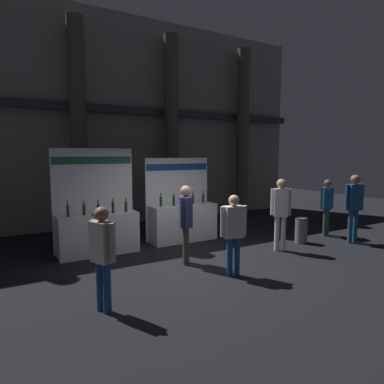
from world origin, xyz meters
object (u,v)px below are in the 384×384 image
at_px(visitor_0, 327,202).
at_px(visitor_1, 281,208).
at_px(visitor_4, 186,217).
at_px(trash_bin, 301,230).
at_px(exhibitor_booth_1, 183,219).
at_px(visitor_5, 234,228).
at_px(exhibitor_booth_0, 98,228).
at_px(visitor_3, 354,202).
at_px(visitor_2, 102,251).

distance_m(visitor_0, visitor_1, 2.34).
bearing_deg(visitor_4, visitor_1, -74.19).
relative_size(trash_bin, visitor_1, 0.38).
xyz_separation_m(visitor_1, visitor_4, (-2.50, 0.29, -0.03)).
height_order(trash_bin, visitor_4, visitor_4).
relative_size(exhibitor_booth_1, trash_bin, 3.34).
bearing_deg(trash_bin, visitor_5, -160.77).
xyz_separation_m(trash_bin, visitor_0, (1.25, 0.20, 0.65)).
distance_m(exhibitor_booth_1, visitor_4, 2.02).
relative_size(exhibitor_booth_1, visitor_0, 1.38).
bearing_deg(exhibitor_booth_0, visitor_1, -26.72).
bearing_deg(visitor_3, visitor_1, -3.39).
height_order(visitor_0, visitor_5, visitor_0).
xyz_separation_m(exhibitor_booth_0, trash_bin, (5.00, -1.73, -0.27)).
bearing_deg(visitor_4, exhibitor_booth_0, 63.28).
relative_size(trash_bin, visitor_0, 0.41).
bearing_deg(visitor_5, exhibitor_booth_0, -45.06).
relative_size(visitor_0, visitor_2, 1.03).
distance_m(trash_bin, visitor_2, 5.86).
height_order(visitor_3, visitor_5, visitor_3).
bearing_deg(exhibitor_booth_1, visitor_1, -51.79).
bearing_deg(visitor_0, visitor_3, -115.41).
distance_m(visitor_0, visitor_2, 7.10).
bearing_deg(exhibitor_booth_1, visitor_5, -98.27).
bearing_deg(visitor_0, visitor_5, 173.77).
bearing_deg(exhibitor_booth_1, visitor_0, -22.27).
height_order(visitor_0, visitor_4, visitor_4).
height_order(exhibitor_booth_0, visitor_3, exhibitor_booth_0).
bearing_deg(exhibitor_booth_0, visitor_5, -55.66).
bearing_deg(exhibitor_booth_1, exhibitor_booth_0, -178.26).
relative_size(trash_bin, visitor_5, 0.42).
relative_size(visitor_0, visitor_3, 0.90).
distance_m(exhibitor_booth_0, trash_bin, 5.30).
bearing_deg(visitor_5, visitor_0, -153.00).
distance_m(trash_bin, visitor_3, 1.59).
xyz_separation_m(visitor_0, visitor_4, (-4.79, -0.17, 0.04)).
relative_size(exhibitor_booth_1, visitor_4, 1.33).
bearing_deg(visitor_2, visitor_5, -107.88).
distance_m(visitor_1, visitor_3, 2.29).
bearing_deg(visitor_0, exhibitor_booth_1, 135.10).
xyz_separation_m(exhibitor_booth_0, visitor_0, (6.26, -1.53, 0.38)).
relative_size(visitor_1, visitor_4, 1.04).
bearing_deg(visitor_3, exhibitor_booth_0, -14.06).
xyz_separation_m(exhibitor_booth_1, visitor_2, (-3.02, -3.11, 0.35)).
bearing_deg(visitor_3, visitor_2, 12.33).
xyz_separation_m(trash_bin, visitor_3, (1.21, -0.68, 0.78)).
height_order(visitor_2, visitor_5, visitor_2).
xyz_separation_m(visitor_2, visitor_5, (2.60, 0.23, 0.01)).
height_order(exhibitor_booth_1, visitor_2, exhibitor_booth_1).
distance_m(exhibitor_booth_0, visitor_3, 6.69).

